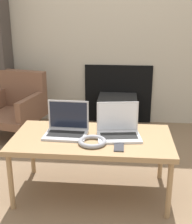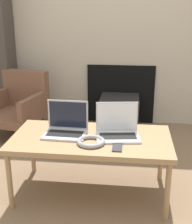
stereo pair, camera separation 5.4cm
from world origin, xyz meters
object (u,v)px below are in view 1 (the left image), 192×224
object	(u,v)px
laptop_right	(118,129)
laptop_left	(67,127)
tv	(117,113)
headphones	(92,142)
armchair	(17,104)
phone	(119,147)

from	to	relation	value
laptop_right	laptop_left	bearing A→B (deg)	171.71
tv	laptop_left	bearing A→B (deg)	-104.57
laptop_left	laptop_right	distance (m)	0.37
laptop_left	tv	world-z (taller)	laptop_left
headphones	armchair	distance (m)	1.53
laptop_right	headphones	xyz separation A→B (m)	(-0.17, -0.15, -0.04)
laptop_left	phone	size ratio (longest dim) A/B	2.43
laptop_right	phone	distance (m)	0.21
laptop_right	headphones	bearing A→B (deg)	-146.16
laptop_left	headphones	world-z (taller)	laptop_left
laptop_left	headphones	distance (m)	0.26
armchair	laptop_right	bearing A→B (deg)	-29.85
phone	armchair	bearing A→B (deg)	132.21
headphones	laptop_left	bearing A→B (deg)	142.58
phone	armchair	xyz separation A→B (m)	(-1.13, 1.24, -0.12)
laptop_left	laptop_right	bearing A→B (deg)	2.15
laptop_left	armchair	bearing A→B (deg)	127.83
laptop_left	headphones	bearing A→B (deg)	-35.21
laptop_right	phone	size ratio (longest dim) A/B	2.58
headphones	phone	xyz separation A→B (m)	(0.18, -0.05, -0.01)
phone	tv	bearing A→B (deg)	91.81
laptop_right	armchair	bearing A→B (deg)	128.84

